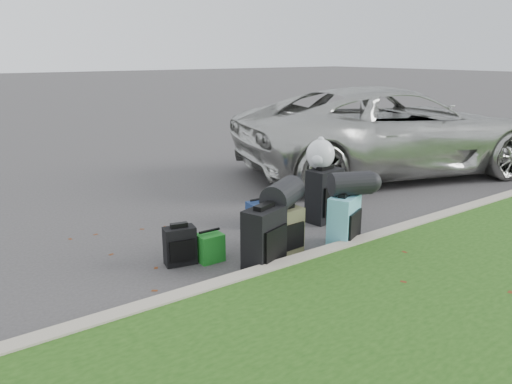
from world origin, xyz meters
TOP-DOWN VIEW (x-y plane):
  - ground at (0.00, 0.00)m, footprint 120.00×120.00m
  - curb at (0.00, -1.00)m, footprint 120.00×0.18m
  - suv at (3.97, 1.44)m, footprint 6.46×4.33m
  - suitcase_small_black at (-1.35, -0.11)m, footprint 0.37×0.25m
  - suitcase_large_black_left at (-0.67, -0.74)m, footprint 0.53×0.41m
  - suitcase_olive at (-0.24, -0.56)m, footprint 0.41×0.27m
  - suitcase_teal at (0.49, -0.78)m, footprint 0.51×0.41m
  - suitcase_large_black_right at (0.95, 0.05)m, footprint 0.53×0.37m
  - tote_green at (-1.04, -0.23)m, footprint 0.28×0.23m
  - tote_navy at (0.11, 0.42)m, footprint 0.33×0.27m
  - duffel_left at (-0.25, -0.52)m, footprint 0.68×0.58m
  - duffel_right at (0.57, -0.78)m, footprint 0.57×0.45m
  - trash_bag at (0.92, 0.13)m, footprint 0.39×0.39m

SIDE VIEW (x-z plane):
  - ground at x=0.00m, z-range 0.00..0.00m
  - curb at x=0.00m, z-range 0.00..0.15m
  - tote_green at x=-1.04m, z-range 0.00..0.32m
  - tote_navy at x=0.11m, z-range 0.00..0.33m
  - suitcase_small_black at x=-1.35m, z-range 0.00..0.43m
  - suitcase_olive at x=-0.24m, z-range 0.00..0.55m
  - suitcase_teal at x=0.49m, z-range 0.00..0.63m
  - suitcase_large_black_left at x=-0.67m, z-range 0.00..0.68m
  - suitcase_large_black_right at x=0.95m, z-range 0.00..0.73m
  - duffel_left at x=-0.25m, z-range 0.55..0.87m
  - duffel_right at x=0.57m, z-range 0.63..0.91m
  - suv at x=3.97m, z-range 0.00..1.65m
  - trash_bag at x=0.92m, z-range 0.73..1.13m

